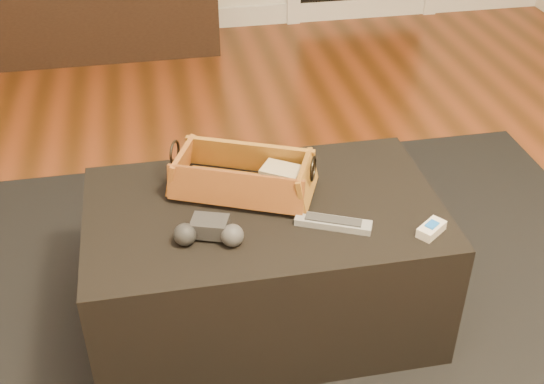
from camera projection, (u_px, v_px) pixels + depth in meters
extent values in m
cube|color=brown|center=(206.00, 380.00, 1.96)|extent=(5.00, 5.50, 0.01)
cube|color=white|center=(156.00, 22.00, 4.13)|extent=(5.00, 0.04, 0.12)
cube|color=black|center=(84.00, 2.00, 3.77)|extent=(1.44, 0.45, 0.57)
cube|color=black|center=(267.00, 327.00, 2.11)|extent=(2.60, 2.00, 0.01)
cube|color=black|center=(264.00, 263.00, 2.03)|extent=(1.00, 0.60, 0.42)
cube|color=black|center=(235.00, 186.00, 1.95)|extent=(0.22, 0.11, 0.02)
cube|color=#C8B48B|center=(282.00, 177.00, 1.96)|extent=(0.14, 0.13, 0.06)
cube|color=#AA6926|center=(243.00, 189.00, 1.97)|extent=(0.39, 0.29, 0.01)
cube|color=#AB7526|center=(250.00, 156.00, 2.01)|extent=(0.37, 0.19, 0.10)
cube|color=brown|center=(235.00, 190.00, 1.87)|extent=(0.37, 0.19, 0.10)
cube|color=#9F6824|center=(307.00, 180.00, 1.91)|extent=(0.11, 0.19, 0.10)
cube|color=#AA6026|center=(181.00, 165.00, 1.97)|extent=(0.11, 0.19, 0.10)
torus|color=black|center=(313.00, 169.00, 1.88)|extent=(0.04, 0.07, 0.07)
torus|color=black|center=(175.00, 152.00, 1.95)|extent=(0.04, 0.07, 0.07)
cube|color=#262628|center=(210.00, 226.00, 1.79)|extent=(0.11, 0.09, 0.04)
sphere|color=black|center=(185.00, 234.00, 1.76)|extent=(0.07, 0.07, 0.06)
sphere|color=#353437|center=(232.00, 235.00, 1.76)|extent=(0.07, 0.07, 0.06)
cube|color=#929599|center=(333.00, 223.00, 1.83)|extent=(0.21, 0.13, 0.02)
cube|color=#2D2E30|center=(333.00, 220.00, 1.83)|extent=(0.15, 0.09, 0.00)
cube|color=beige|center=(431.00, 229.00, 1.80)|extent=(0.09, 0.09, 0.03)
cube|color=blue|center=(432.00, 225.00, 1.80)|extent=(0.04, 0.04, 0.01)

